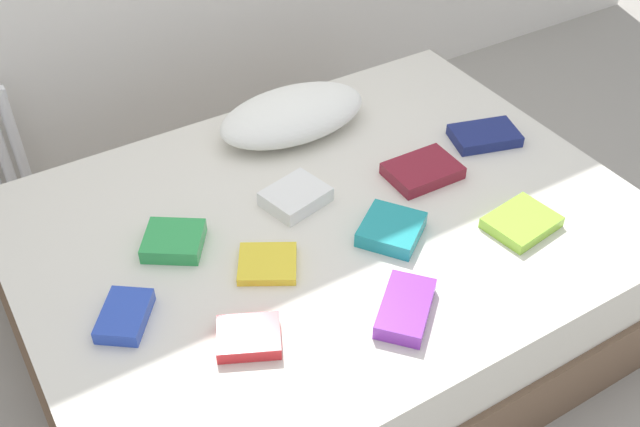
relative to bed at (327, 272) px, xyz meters
name	(u,v)px	position (x,y,z in m)	size (l,w,h in m)	color
ground_plane	(327,320)	(0.00, 0.00, -0.25)	(8.00, 8.00, 0.00)	#9E998E
bed	(327,272)	(0.00, 0.00, 0.00)	(2.00, 1.50, 0.50)	brown
pillow	(293,115)	(0.15, 0.49, 0.33)	(0.57, 0.32, 0.15)	white
textbook_lime	(521,222)	(0.50, -0.36, 0.27)	(0.21, 0.17, 0.04)	#8CC638
textbook_yellow	(267,264)	(-0.28, -0.10, 0.27)	(0.17, 0.16, 0.03)	yellow
textbook_red	(249,337)	(-0.46, -0.33, 0.27)	(0.17, 0.14, 0.04)	red
textbook_purple	(406,308)	(-0.03, -0.47, 0.28)	(0.23, 0.13, 0.05)	purple
textbook_green	(174,241)	(-0.48, 0.13, 0.28)	(0.18, 0.17, 0.05)	green
textbook_maroon	(423,171)	(0.40, 0.02, 0.28)	(0.24, 0.18, 0.04)	maroon
textbook_white	(296,197)	(-0.05, 0.12, 0.28)	(0.20, 0.16, 0.05)	white
textbook_teal	(391,229)	(0.12, -0.18, 0.28)	(0.19, 0.18, 0.05)	teal
textbook_navy	(485,136)	(0.72, 0.07, 0.27)	(0.24, 0.16, 0.04)	navy
textbook_blue	(125,316)	(-0.72, -0.08, 0.27)	(0.18, 0.12, 0.04)	#2847B7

